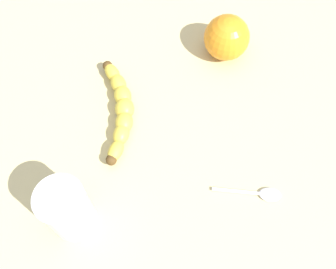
% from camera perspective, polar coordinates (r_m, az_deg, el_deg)
% --- Properties ---
extents(wooden_tabletop, '(1.20, 1.20, 0.03)m').
position_cam_1_polar(wooden_tabletop, '(0.70, -2.21, -1.00)').
color(wooden_tabletop, '#CABB85').
rests_on(wooden_tabletop, ground).
extents(banana, '(0.21, 0.06, 0.03)m').
position_cam_1_polar(banana, '(0.70, -6.91, 3.67)').
color(banana, yellow).
rests_on(banana, wooden_tabletop).
extents(smoothie_glass, '(0.07, 0.07, 0.11)m').
position_cam_1_polar(smoothie_glass, '(0.60, -14.36, -10.46)').
color(smoothie_glass, silver).
rests_on(smoothie_glass, wooden_tabletop).
extents(orange_fruit, '(0.09, 0.09, 0.09)m').
position_cam_1_polar(orange_fruit, '(0.76, 8.47, 13.67)').
color(orange_fruit, orange).
rests_on(orange_fruit, wooden_tabletop).
extents(teaspoon, '(0.03, 0.11, 0.01)m').
position_cam_1_polar(teaspoon, '(0.66, 13.94, -8.37)').
color(teaspoon, silver).
rests_on(teaspoon, wooden_tabletop).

